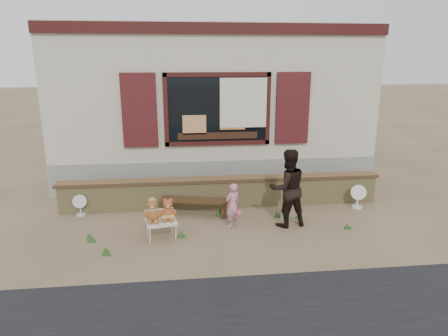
{
  "coord_description": "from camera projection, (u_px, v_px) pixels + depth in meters",
  "views": [
    {
      "loc": [
        -0.89,
        -7.36,
        3.23
      ],
      "look_at": [
        0.0,
        0.6,
        1.0
      ],
      "focal_mm": 32.0,
      "sensor_mm": 36.0,
      "label": 1
    }
  ],
  "objects": [
    {
      "name": "teddy_bear_left",
      "position": [
        153.0,
        210.0,
        7.23
      ],
      "size": [
        0.37,
        0.34,
        0.44
      ],
      "primitive_type": null,
      "rotation": [
        0.0,
        0.0,
        0.19
      ],
      "color": "brown",
      "rests_on": "folding_chair"
    },
    {
      "name": "grass_tufts",
      "position": [
        206.0,
        225.0,
        7.79
      ],
      "size": [
        5.02,
        1.68,
        0.16
      ],
      "color": "#294D1F",
      "rests_on": "ground"
    },
    {
      "name": "child",
      "position": [
        233.0,
        205.0,
        7.76
      ],
      "size": [
        0.39,
        0.35,
        0.89
      ],
      "primitive_type": "imported",
      "rotation": [
        0.0,
        0.0,
        3.7
      ],
      "color": "pink",
      "rests_on": "ground"
    },
    {
      "name": "bench",
      "position": [
        194.0,
        203.0,
        8.38
      ],
      "size": [
        1.46,
        0.61,
        0.37
      ],
      "rotation": [
        0.0,
        0.0,
        -0.22
      ],
      "color": "#362313",
      "rests_on": "ground"
    },
    {
      "name": "teddy_bear_right",
      "position": [
        168.0,
        209.0,
        7.31
      ],
      "size": [
        0.35,
        0.31,
        0.41
      ],
      "primitive_type": null,
      "rotation": [
        0.0,
        0.0,
        0.19
      ],
      "color": "brown",
      "rests_on": "folding_chair"
    },
    {
      "name": "fan_left",
      "position": [
        80.0,
        205.0,
        8.39
      ],
      "size": [
        0.29,
        0.2,
        0.47
      ],
      "rotation": [
        0.0,
        0.0,
        0.09
      ],
      "color": "silver",
      "rests_on": "ground"
    },
    {
      "name": "fan_right",
      "position": [
        358.0,
        196.0,
        8.8
      ],
      "size": [
        0.35,
        0.23,
        0.54
      ],
      "rotation": [
        0.0,
        0.0,
        -0.28
      ],
      "color": "white",
      "rests_on": "ground"
    },
    {
      "name": "ground",
      "position": [
        227.0,
        224.0,
        8.01
      ],
      "size": [
        80.0,
        80.0,
        0.0
      ],
      "primitive_type": "plane",
      "color": "brown",
      "rests_on": "ground"
    },
    {
      "name": "shopfront",
      "position": [
        209.0,
        100.0,
        11.77
      ],
      "size": [
        8.04,
        5.13,
        4.0
      ],
      "color": "#B5AE92",
      "rests_on": "ground"
    },
    {
      "name": "adult",
      "position": [
        287.0,
        188.0,
        7.75
      ],
      "size": [
        0.84,
        0.71,
        1.55
      ],
      "primitive_type": "imported",
      "rotation": [
        0.0,
        0.0,
        3.31
      ],
      "color": "black",
      "rests_on": "ground"
    },
    {
      "name": "folding_chair",
      "position": [
        161.0,
        222.0,
        7.34
      ],
      "size": [
        0.63,
        0.58,
        0.34
      ],
      "rotation": [
        0.0,
        0.0,
        0.19
      ],
      "color": "beige",
      "rests_on": "ground"
    },
    {
      "name": "brick_wall",
      "position": [
        222.0,
        192.0,
        8.87
      ],
      "size": [
        7.1,
        0.36,
        0.67
      ],
      "color": "tan",
      "rests_on": "ground"
    }
  ]
}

